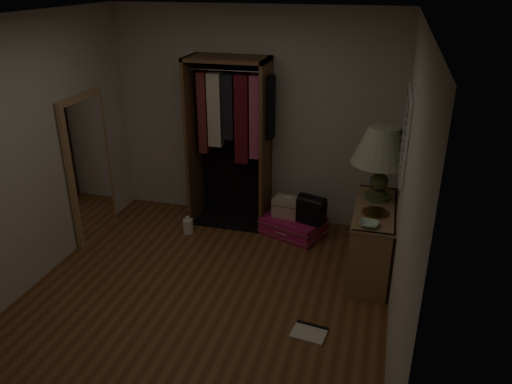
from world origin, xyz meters
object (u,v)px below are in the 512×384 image
Objects in this scene: black_bag at (311,208)px; open_wardrobe at (233,128)px; train_case at (287,207)px; console_bookshelf at (372,237)px; pink_suitcase at (293,226)px; table_lamp at (383,147)px; white_jug at (188,226)px; floor_mirror at (90,168)px.

open_wardrobe is at bearing -173.34° from black_bag.
console_bookshelf is at bearing -23.11° from train_case.
train_case reaches higher than pink_suitcase.
table_lamp is 2.51m from white_jug.
console_bookshelf is 1.32× the size of pink_suitcase.
white_jug is (1.05, 0.29, -0.76)m from floor_mirror.
pink_suitcase is at bearing 14.67° from floor_mirror.
white_jug is (-1.24, -0.31, -0.02)m from pink_suitcase.
black_bag reaches higher than white_jug.
pink_suitcase is 1.58m from table_lamp.
train_case is 1.68× the size of white_jug.
black_bag is 1.51m from white_jug.
pink_suitcase is at bearing -173.02° from black_bag.
table_lamp is at bearing 4.00° from floor_mirror.
console_bookshelf is 5.14× the size of white_jug.
black_bag is at bearing -11.88° from open_wardrobe.
console_bookshelf is at bearing -6.50° from white_jug.
train_case is at bearing 175.69° from pink_suitcase.
train_case reaches higher than white_jug.
black_bag is 0.46× the size of table_lamp.
table_lamp is (1.03, -0.41, 0.98)m from train_case.
train_case is 0.47× the size of table_lamp.
floor_mirror reaches higher than train_case.
pink_suitcase is 2.36× the size of black_bag.
console_bookshelf is 3.05× the size of train_case.
console_bookshelf reaches higher than white_jug.
white_jug is at bearing -144.69° from pink_suitcase.
pink_suitcase is (-0.95, 0.56, -0.28)m from console_bookshelf.
floor_mirror is 2.01× the size of pink_suitcase.
train_case is at bearing 16.79° from white_jug.
white_jug is (-1.46, -0.26, -0.30)m from black_bag.
floor_mirror is (-3.24, -0.04, 0.46)m from console_bookshelf.
console_bookshelf is at bearing -16.70° from black_bag.
pink_suitcase is at bearing -11.97° from open_wardrobe.
open_wardrobe is 9.40× the size of white_jug.
black_bag is (0.30, -0.08, 0.06)m from train_case.
open_wardrobe is at bearing 157.33° from console_bookshelf.
table_lamp is at bearing -17.24° from open_wardrobe.
table_lamp reaches higher than white_jug.
pink_suitcase is (0.79, -0.17, -1.12)m from open_wardrobe.
console_bookshelf is 0.89m from black_bag.
train_case is at bearing 16.14° from floor_mirror.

